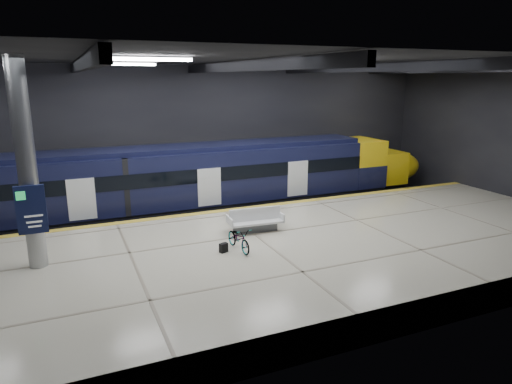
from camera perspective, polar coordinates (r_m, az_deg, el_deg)
ground at (r=19.91m, az=-1.26°, el=-7.44°), size 30.00×30.00×0.00m
room_shell at (r=18.59m, az=-1.37°, el=9.19°), size 30.10×16.10×8.05m
platform at (r=17.58m, az=1.82°, el=-8.52°), size 30.00×11.00×1.10m
safety_strip at (r=21.99m, az=-3.98°, el=-2.32°), size 30.00×0.40×0.01m
rails at (r=24.79m, az=-6.05°, el=-2.93°), size 30.00×1.52×0.16m
train at (r=23.89m, az=-9.63°, el=1.21°), size 29.40×2.84×3.79m
bench at (r=18.96m, az=-0.11°, el=-3.88°), size 2.34×1.10×1.01m
bicycle at (r=16.92m, az=-2.16°, el=-5.84°), size 0.74×1.73×0.89m
pannier_bag at (r=16.83m, az=-4.07°, el=-6.96°), size 0.34×0.27×0.35m
info_column at (r=16.43m, az=-26.70°, el=2.60°), size 0.90×0.78×6.90m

